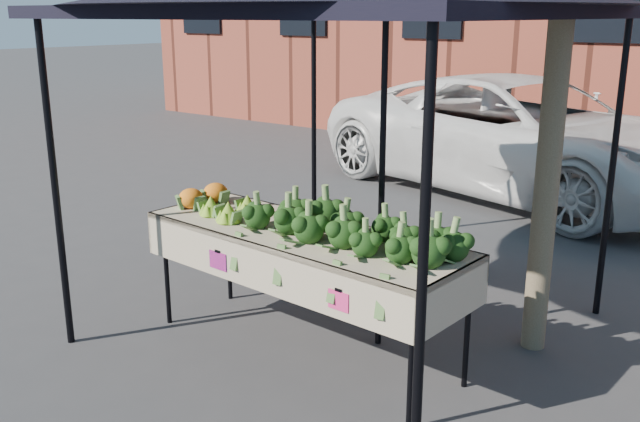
{
  "coord_description": "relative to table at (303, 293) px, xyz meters",
  "views": [
    {
      "loc": [
        2.9,
        -3.6,
        2.33
      ],
      "look_at": [
        0.02,
        0.13,
        1.0
      ],
      "focal_mm": 39.35,
      "sensor_mm": 36.0,
      "label": 1
    }
  ],
  "objects": [
    {
      "name": "canopy",
      "position": [
        0.0,
        0.52,
        0.92
      ],
      "size": [
        3.16,
        3.16,
        2.74
      ],
      "primitive_type": null,
      "color": "black",
      "rests_on": "ground"
    },
    {
      "name": "romanesco_cluster",
      "position": [
        -0.67,
        -0.01,
        0.55
      ],
      "size": [
        0.43,
        0.47,
        0.2
      ],
      "primitive_type": "ellipsoid",
      "color": "#88BE33",
      "rests_on": "table"
    },
    {
      "name": "street_tree",
      "position": [
        1.27,
        1.09,
        1.96
      ],
      "size": [
        2.45,
        2.45,
        4.83
      ],
      "primitive_type": null,
      "color": "#1E4C14",
      "rests_on": "ground"
    },
    {
      "name": "broccoli_heap",
      "position": [
        0.39,
        0.03,
        0.58
      ],
      "size": [
        1.6,
        0.57,
        0.26
      ],
      "primitive_type": "ellipsoid",
      "color": "black",
      "rests_on": "table"
    },
    {
      "name": "table",
      "position": [
        0.0,
        0.0,
        0.0
      ],
      "size": [
        2.44,
        0.93,
        0.9
      ],
      "color": "#BDAB8E",
      "rests_on": "ground"
    },
    {
      "name": "ground",
      "position": [
        -0.02,
        0.07,
        -0.45
      ],
      "size": [
        90.0,
        90.0,
        0.0
      ],
      "primitive_type": "plane",
      "color": "#353538"
    },
    {
      "name": "cauliflower_pair",
      "position": [
        -1.04,
        0.07,
        0.54
      ],
      "size": [
        0.23,
        0.43,
        0.18
      ],
      "primitive_type": "ellipsoid",
      "color": "orange",
      "rests_on": "table"
    }
  ]
}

